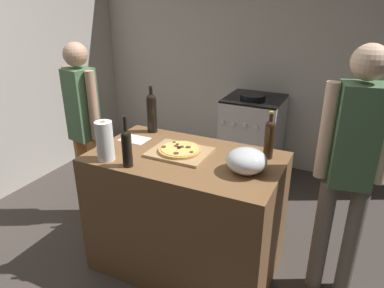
% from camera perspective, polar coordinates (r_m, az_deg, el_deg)
% --- Properties ---
extents(ground_plane, '(4.42, 3.26, 0.02)m').
position_cam_1_polar(ground_plane, '(3.43, 1.33, -11.04)').
color(ground_plane, '#3F3833').
extents(kitchen_wall_rear, '(4.42, 0.10, 2.60)m').
position_cam_1_polar(kitchen_wall_rear, '(4.18, 9.59, 14.30)').
color(kitchen_wall_rear, '#BCB7AD').
rests_on(kitchen_wall_rear, ground_plane).
extents(kitchen_wall_left, '(0.10, 3.26, 2.60)m').
position_cam_1_polar(kitchen_wall_left, '(4.11, -24.91, 12.39)').
color(kitchen_wall_left, '#BCB7AD').
rests_on(kitchen_wall_left, ground_plane).
extents(counter, '(1.29, 0.75, 0.90)m').
position_cam_1_polar(counter, '(2.61, -0.97, -10.97)').
color(counter, brown).
rests_on(counter, ground_plane).
extents(cutting_board, '(0.40, 0.32, 0.02)m').
position_cam_1_polar(cutting_board, '(2.42, -1.96, -1.37)').
color(cutting_board, tan).
rests_on(cutting_board, counter).
extents(pizza, '(0.29, 0.29, 0.03)m').
position_cam_1_polar(pizza, '(2.41, -1.98, -0.91)').
color(pizza, tan).
rests_on(pizza, cutting_board).
extents(mixing_bowl, '(0.25, 0.25, 0.15)m').
position_cam_1_polar(mixing_bowl, '(2.16, 8.72, -2.64)').
color(mixing_bowl, '#B2B2B7').
rests_on(mixing_bowl, counter).
extents(paper_towel_roll, '(0.11, 0.11, 0.27)m').
position_cam_1_polar(paper_towel_roll, '(2.35, -13.81, 0.46)').
color(paper_towel_roll, white).
rests_on(paper_towel_roll, counter).
extents(wine_bottle_dark, '(0.06, 0.06, 0.32)m').
position_cam_1_polar(wine_bottle_dark, '(2.36, 12.30, 1.03)').
color(wine_bottle_dark, '#331E0F').
rests_on(wine_bottle_dark, counter).
extents(wine_bottle_green, '(0.08, 0.08, 0.37)m').
position_cam_1_polar(wine_bottle_green, '(2.77, -6.49, 5.22)').
color(wine_bottle_green, black).
rests_on(wine_bottle_green, counter).
extents(wine_bottle_clear, '(0.06, 0.06, 0.33)m').
position_cam_1_polar(wine_bottle_clear, '(2.23, -10.43, -0.34)').
color(wine_bottle_clear, black).
rests_on(wine_bottle_clear, counter).
extents(recipe_sheet, '(0.21, 0.15, 0.00)m').
position_cam_1_polar(recipe_sheet, '(2.69, -9.22, 0.76)').
color(recipe_sheet, white).
rests_on(recipe_sheet, counter).
extents(stove, '(0.60, 0.61, 0.94)m').
position_cam_1_polar(stove, '(3.98, 9.62, 1.18)').
color(stove, '#B7B7BC').
rests_on(stove, ground_plane).
extents(person_in_stripes, '(0.36, 0.23, 1.57)m').
position_cam_1_polar(person_in_stripes, '(3.09, -16.90, 2.78)').
color(person_in_stripes, '#D88C4C').
rests_on(person_in_stripes, ground_plane).
extents(person_in_red, '(0.40, 0.24, 1.67)m').
position_cam_1_polar(person_in_red, '(2.33, 24.09, -2.77)').
color(person_in_red, slate).
rests_on(person_in_red, ground_plane).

